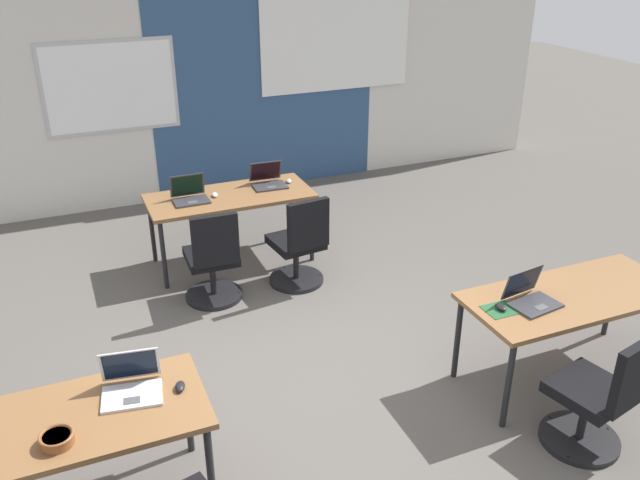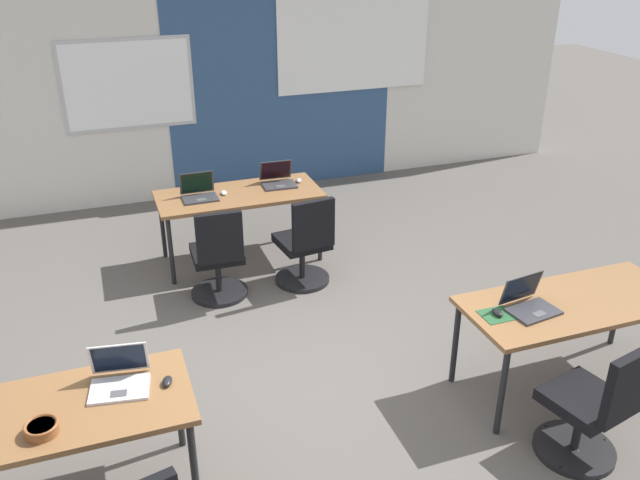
# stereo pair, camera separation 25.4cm
# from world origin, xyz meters

# --- Properties ---
(ground_plane) EXTENTS (24.00, 24.00, 0.00)m
(ground_plane) POSITION_xyz_m (0.00, 0.00, 0.00)
(ground_plane) COLOR #56514C
(back_wall_assembly) EXTENTS (10.00, 0.27, 2.80)m
(back_wall_assembly) POSITION_xyz_m (0.04, 4.20, 1.41)
(back_wall_assembly) COLOR silver
(back_wall_assembly) RESTS_ON ground
(desk_near_left) EXTENTS (1.60, 0.70, 0.72)m
(desk_near_left) POSITION_xyz_m (-1.75, -0.60, 0.66)
(desk_near_left) COLOR brown
(desk_near_left) RESTS_ON ground
(desk_near_right) EXTENTS (1.60, 0.70, 0.72)m
(desk_near_right) POSITION_xyz_m (1.75, -0.60, 0.66)
(desk_near_right) COLOR brown
(desk_near_right) RESTS_ON ground
(desk_far_center) EXTENTS (1.60, 0.70, 0.72)m
(desk_far_center) POSITION_xyz_m (0.00, 2.20, 0.66)
(desk_far_center) COLOR brown
(desk_far_center) RESTS_ON ground
(laptop_far_right) EXTENTS (0.34, 0.32, 0.23)m
(laptop_far_right) POSITION_xyz_m (0.43, 2.30, 0.77)
(laptop_far_right) COLOR #333338
(laptop_far_right) RESTS_ON desk_far_center
(mouse_far_right) EXTENTS (0.09, 0.11, 0.03)m
(mouse_far_right) POSITION_xyz_m (0.65, 2.29, 0.74)
(mouse_far_right) COLOR #B2B2B7
(mouse_far_right) RESTS_ON desk_far_center
(chair_far_right) EXTENTS (0.52, 0.56, 0.92)m
(chair_far_right) POSITION_xyz_m (0.44, 1.48, 0.38)
(chair_far_right) COLOR black
(chair_far_right) RESTS_ON ground
(laptop_far_left) EXTENTS (0.33, 0.27, 0.24)m
(laptop_far_left) POSITION_xyz_m (-0.39, 2.21, 0.77)
(laptop_far_left) COLOR #333338
(laptop_far_left) RESTS_ON desk_far_center
(mouse_far_left) EXTENTS (0.07, 0.11, 0.03)m
(mouse_far_left) POSITION_xyz_m (-0.15, 2.21, 0.74)
(mouse_far_left) COLOR silver
(mouse_far_left) RESTS_ON desk_far_center
(chair_far_left) EXTENTS (0.52, 0.55, 0.92)m
(chair_far_left) POSITION_xyz_m (-0.37, 1.49, 0.38)
(chair_far_left) COLOR black
(chair_far_left) RESTS_ON ground
(laptop_near_right_inner) EXTENTS (0.37, 0.33, 0.23)m
(laptop_near_right_inner) POSITION_xyz_m (1.37, -0.59, 0.77)
(laptop_near_right_inner) COLOR #333338
(laptop_near_right_inner) RESTS_ON desk_near_right
(mousepad_near_right_inner) EXTENTS (0.22, 0.19, 0.00)m
(mousepad_near_right_inner) POSITION_xyz_m (1.13, -0.58, 0.72)
(mousepad_near_right_inner) COLOR #23512D
(mousepad_near_right_inner) RESTS_ON desk_near_right
(mouse_near_right_inner) EXTENTS (0.06, 0.10, 0.03)m
(mouse_near_right_inner) POSITION_xyz_m (1.13, -0.58, 0.74)
(mouse_near_right_inner) COLOR black
(mouse_near_right_inner) RESTS_ON mousepad_near_right_inner
(chair_near_right_inner) EXTENTS (0.53, 0.58, 0.92)m
(chair_near_right_inner) POSITION_xyz_m (1.40, -1.29, 0.38)
(chair_near_right_inner) COLOR black
(chair_near_right_inner) RESTS_ON ground
(laptop_near_left_inner) EXTENTS (0.37, 0.33, 0.23)m
(laptop_near_left_inner) POSITION_xyz_m (-1.33, -0.50, 0.77)
(laptop_near_left_inner) COLOR silver
(laptop_near_left_inner) RESTS_ON desk_near_left
(mouse_near_left_inner) EXTENTS (0.08, 0.11, 0.03)m
(mouse_near_left_inner) POSITION_xyz_m (-1.08, -0.58, 0.74)
(mouse_near_left_inner) COLOR black
(mouse_near_left_inner) RESTS_ON desk_near_left
(snack_bowl) EXTENTS (0.18, 0.18, 0.06)m
(snack_bowl) POSITION_xyz_m (-1.75, -0.78, 0.76)
(snack_bowl) COLOR brown
(snack_bowl) RESTS_ON desk_near_left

